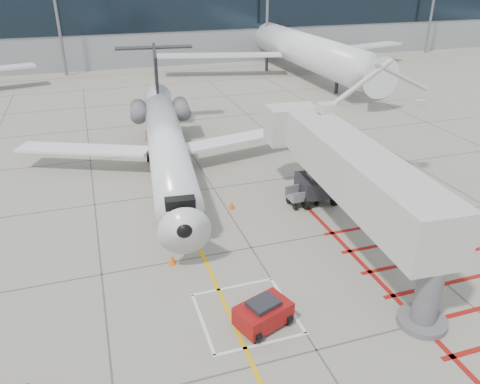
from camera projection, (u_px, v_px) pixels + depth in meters
name	position (u px, v px, depth m)	size (l,w,h in m)	color
ground_plane	(279.00, 291.00, 22.36)	(260.00, 260.00, 0.00)	gray
regional_jet	(168.00, 135.00, 31.33)	(22.74, 28.68, 7.52)	white
jet_bridge	(362.00, 187.00, 24.21)	(8.72, 18.42, 7.37)	beige
pushback_tug	(263.00, 313.00, 19.97)	(2.32, 1.45, 1.35)	maroon
baggage_cart	(303.00, 196.00, 30.13)	(1.99, 1.26, 1.26)	slate
ground_power_unit	(448.00, 230.00, 25.62)	(2.43, 1.42, 1.93)	beige
cone_nose	(172.00, 259.00, 24.31)	(0.39, 0.39, 0.54)	#F4580C
cone_side	(232.00, 205.00, 29.82)	(0.37, 0.37, 0.51)	#E1580B
terminal_building	(181.00, 9.00, 81.85)	(180.00, 28.00, 14.00)	gray
terminal_glass_band	(200.00, 9.00, 69.41)	(180.00, 0.10, 6.00)	black
bg_aircraft_c	(295.00, 25.00, 64.68)	(38.67, 42.97, 12.89)	silver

